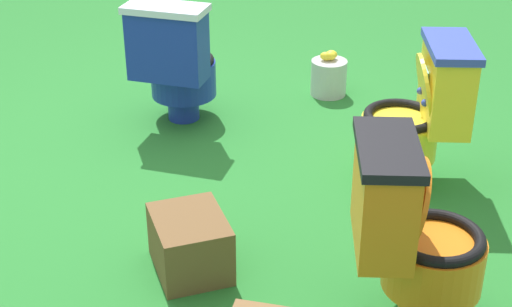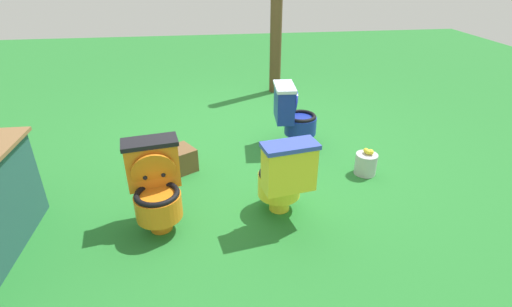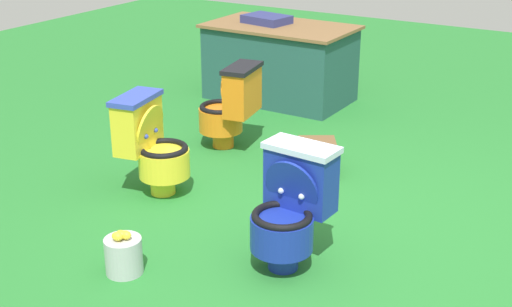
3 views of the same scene
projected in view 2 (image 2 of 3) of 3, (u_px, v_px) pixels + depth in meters
name	position (u px, v px, depth m)	size (l,w,h in m)	color
ground	(252.00, 141.00, 4.63)	(14.00, 14.00, 0.00)	#26752D
toilet_yellow	(284.00, 176.00, 3.17)	(0.55, 0.48, 0.73)	yellow
toilet_blue	(293.00, 115.00, 4.39)	(0.45, 0.52, 0.73)	#192D9E
toilet_orange	(156.00, 185.00, 3.05)	(0.55, 0.48, 0.73)	orange
wooden_post	(276.00, 27.00, 5.85)	(0.18, 0.18, 2.05)	brown
small_crate	(177.00, 160.00, 3.94)	(0.28, 0.35, 0.24)	brown
lemon_bucket	(366.00, 163.00, 3.90)	(0.22, 0.22, 0.28)	#B7B7BF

